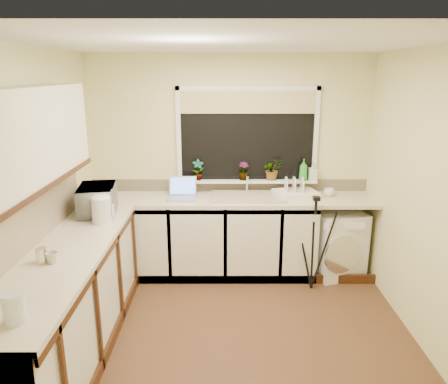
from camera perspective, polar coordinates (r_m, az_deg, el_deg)
floor at (r=4.01m, az=0.98°, el=-18.25°), size 3.20×3.20×0.00m
ceiling at (r=3.33m, az=1.18°, el=19.32°), size 3.20×3.20×0.00m
wall_back at (r=4.93m, az=0.74°, el=3.84°), size 3.20×0.00×3.20m
wall_front at (r=2.09m, az=1.87°, el=-13.43°), size 3.20×0.00×3.20m
wall_left at (r=3.80m, az=-23.84°, el=-1.17°), size 0.00×3.00×3.00m
wall_right at (r=3.86m, az=25.59°, el=-1.14°), size 0.00×3.00×3.00m
base_cabinet_back at (r=4.88m, az=-3.09°, el=-6.07°), size 2.55×0.60×0.86m
base_cabinet_left at (r=3.73m, az=-19.95°, el=-14.33°), size 0.54×2.40×0.86m
worktop_back at (r=4.72m, az=0.77°, el=-1.01°), size 3.20×0.60×0.04m
worktop_left at (r=3.54m, az=-20.64°, el=-7.98°), size 0.60×2.40×0.04m
upper_cabinet at (r=3.21m, az=-25.48°, el=6.31°), size 0.28×1.90×0.70m
splashback_left at (r=3.56m, az=-25.37°, el=-4.11°), size 0.02×2.40×0.45m
splashback_back at (r=4.98m, az=0.73°, el=0.94°), size 3.20×0.02×0.14m
window_glass at (r=4.87m, az=3.13°, el=7.55°), size 1.50×0.02×1.00m
window_blind at (r=4.80m, az=3.22°, el=11.94°), size 1.50×0.02×0.25m
windowsill at (r=4.91m, az=3.08°, el=1.50°), size 1.60×0.14×0.03m
sink at (r=4.72m, az=3.20°, el=-0.62°), size 0.82×0.46×0.03m
faucet at (r=4.87m, az=3.10°, el=1.18°), size 0.03×0.03×0.24m
washing_machine at (r=5.04m, az=14.77°, el=-6.59°), size 0.66×0.65×0.74m
laptop at (r=4.74m, az=-5.63°, el=-0.06°), size 0.31×0.31×0.22m
kettle at (r=4.07m, az=-16.06°, el=-2.39°), size 0.18×0.18×0.24m
dish_rack at (r=4.82m, az=9.57°, el=-0.23°), size 0.52×0.44×0.07m
tripod at (r=4.58m, az=11.91°, el=-6.79°), size 0.60×0.60×1.03m
glass_jug at (r=2.70m, az=-26.33°, el=-13.76°), size 0.12×0.12×0.18m
steel_jar at (r=3.41m, az=-23.22°, el=-7.79°), size 0.08×0.08×0.11m
microwave at (r=4.35m, az=-16.59°, el=-0.99°), size 0.41×0.54×0.28m
plant_a at (r=4.85m, az=-3.46°, el=2.97°), size 0.14×0.11×0.24m
plant_c at (r=4.87m, az=2.63°, el=2.84°), size 0.14×0.14×0.21m
plant_d at (r=4.90m, az=6.48°, el=3.05°), size 0.27×0.25×0.25m
soap_bottle_green at (r=4.92m, az=10.59°, el=2.94°), size 0.11×0.11×0.25m
soap_bottle_clear at (r=4.96m, az=11.82°, el=2.73°), size 0.09×0.10×0.20m
cup_back at (r=4.91m, az=13.88°, el=-0.03°), size 0.12×0.12×0.09m
cup_left at (r=3.37m, az=-22.06°, el=-8.18°), size 0.12×0.12×0.08m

